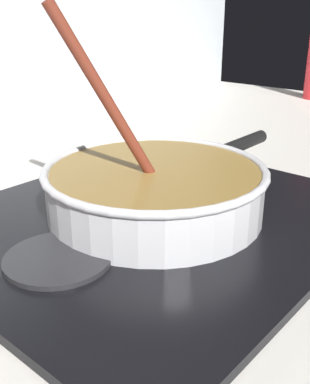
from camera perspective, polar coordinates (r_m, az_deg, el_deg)
ground at (r=0.55m, az=7.21°, el=-11.19°), size 2.40×1.60×0.04m
hob_plate at (r=0.64m, az=0.00°, el=-3.21°), size 0.56×0.48×0.01m
burner_ring at (r=0.64m, az=0.00°, el=-2.40°), size 0.17×0.17×0.01m
spare_burner at (r=0.54m, az=-11.92°, el=-8.05°), size 0.12×0.12×0.01m
cooking_pan at (r=0.62m, az=0.05°, el=0.48°), size 0.44×0.30×0.28m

